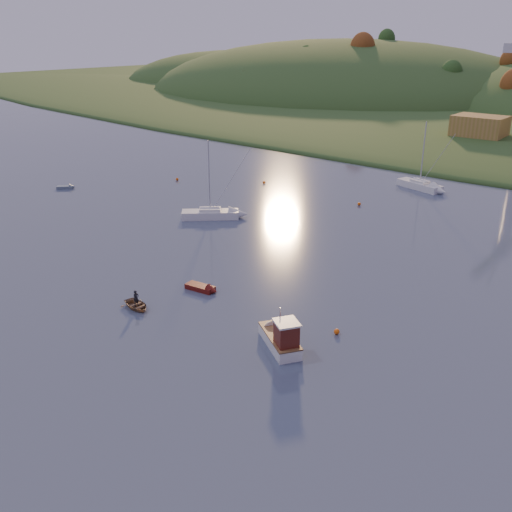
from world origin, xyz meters
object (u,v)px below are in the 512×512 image
Objects in this scene: sailboat_far at (420,185)px; grey_dinghy at (68,187)px; fishing_boat at (278,334)px; sailboat_near at (210,213)px; canoe at (137,305)px; red_tender at (206,289)px.

grey_dinghy is (-45.74, -37.39, -0.50)m from sailboat_far.
sailboat_near is at bearing -3.98° from fishing_boat.
sailboat_near is 29.99m from grey_dinghy.
canoe is 0.86× the size of red_tender.
sailboat_near is at bearing 124.57° from red_tender.
sailboat_far is at bearing 22.39° from sailboat_near.
sailboat_far reaches higher than red_tender.
fishing_boat is 61.15m from grey_dinghy.
sailboat_far is 59.08m from grey_dinghy.
fishing_boat reaches higher than red_tender.
sailboat_far is at bearing -44.12° from fishing_boat.
sailboat_near is 24.40m from red_tender.
canoe is 1.11× the size of grey_dinghy.
sailboat_far is 58.96m from canoe.
canoe is at bearing -75.51° from sailboat_far.
red_tender is (16.53, -17.94, -0.46)m from sailboat_near.
sailboat_near is 0.99× the size of sailboat_far.
red_tender is (-12.04, 3.63, -0.65)m from fishing_boat.
canoe is at bearing -117.32° from red_tender.
sailboat_far is 2.95× the size of red_tender.
fishing_boat is at bearing -62.59° from grey_dinghy.
fishing_boat reaches higher than canoe.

